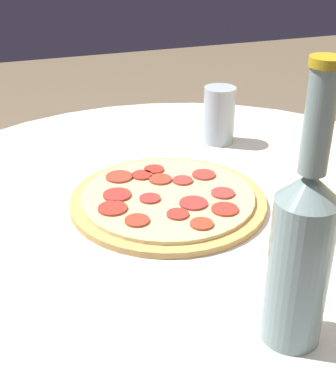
{
  "coord_description": "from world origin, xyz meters",
  "views": [
    {
      "loc": [
        0.65,
        -0.27,
        1.13
      ],
      "look_at": [
        -0.03,
        -0.03,
        0.75
      ],
      "focal_mm": 50.0,
      "sensor_mm": 36.0,
      "label": 1
    }
  ],
  "objects": [
    {
      "name": "drinking_glass",
      "position": [
        -0.23,
        0.15,
        0.78
      ],
      "size": [
        0.06,
        0.06,
        0.11
      ],
      "color": "#ADBCC6",
      "rests_on": "table"
    },
    {
      "name": "pizza",
      "position": [
        -0.03,
        -0.03,
        0.74
      ],
      "size": [
        0.3,
        0.3,
        0.02
      ],
      "color": "tan",
      "rests_on": "table"
    },
    {
      "name": "table",
      "position": [
        0.0,
        0.0,
        0.54
      ],
      "size": [
        1.01,
        1.01,
        0.73
      ],
      "color": "silver",
      "rests_on": "ground_plane"
    },
    {
      "name": "beer_bottle",
      "position": [
        0.29,
        0.0,
        0.84
      ],
      "size": [
        0.06,
        0.06,
        0.3
      ],
      "color": "gray",
      "rests_on": "table"
    }
  ]
}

